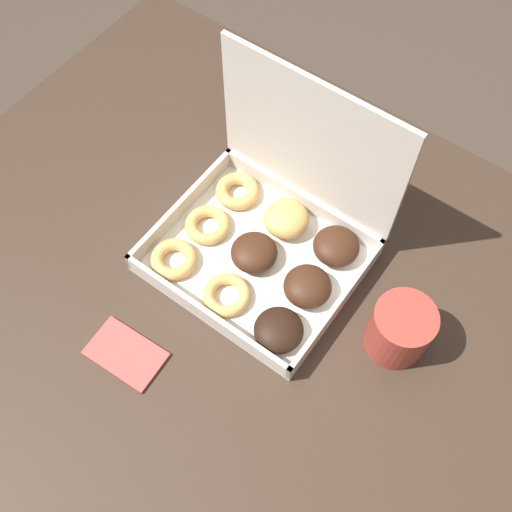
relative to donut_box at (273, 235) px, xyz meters
name	(u,v)px	position (x,y,z in m)	size (l,w,h in m)	color
ground_plane	(248,418)	(0.02, -0.11, -0.80)	(8.00, 8.00, 0.00)	#42382D
dining_table	(244,324)	(0.02, -0.11, -0.14)	(1.21, 0.98, 0.75)	#38281E
donut_box	(273,235)	(0.00, 0.00, 0.00)	(0.32, 0.28, 0.29)	silver
coffee_mug	(400,329)	(0.24, -0.02, 0.00)	(0.09, 0.09, 0.10)	#A3382D
paper_napkin	(126,354)	(-0.08, -0.28, -0.05)	(0.12, 0.08, 0.01)	#CC4C47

